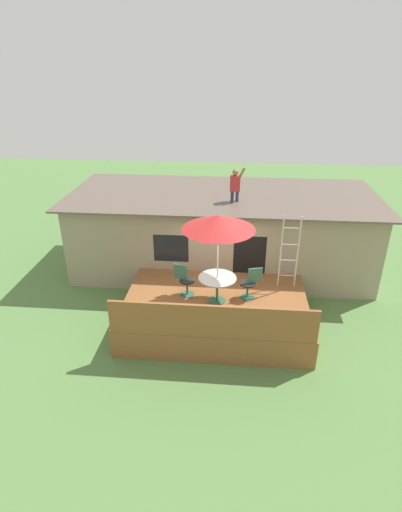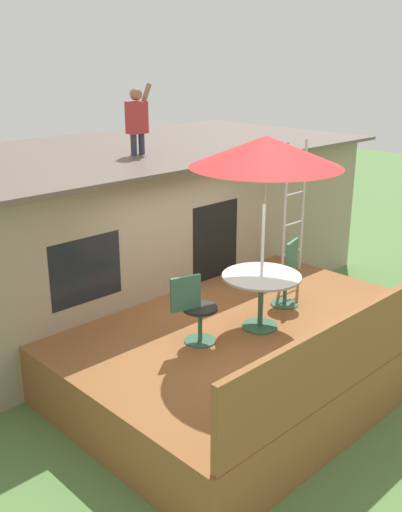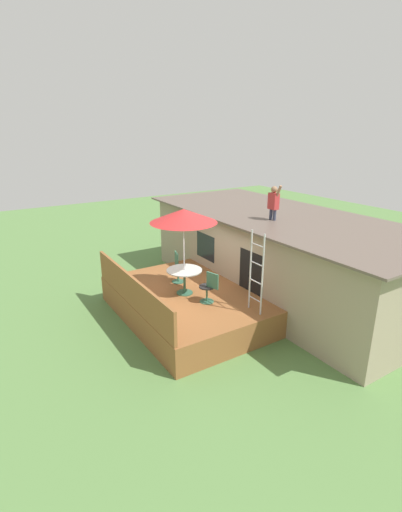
% 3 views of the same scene
% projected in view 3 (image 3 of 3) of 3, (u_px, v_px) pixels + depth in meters
% --- Properties ---
extents(ground_plane, '(40.00, 40.00, 0.00)m').
position_uv_depth(ground_plane, '(188.00, 316.00, 11.54)').
color(ground_plane, '#567F42').
extents(house, '(10.50, 4.50, 2.73)m').
position_uv_depth(house, '(278.00, 253.00, 12.92)').
color(house, gray).
rests_on(house, ground).
extents(deck, '(5.11, 3.64, 0.80)m').
position_uv_depth(deck, '(188.00, 304.00, 11.41)').
color(deck, brown).
rests_on(deck, ground).
extents(deck_railing, '(5.01, 0.08, 0.90)m').
position_uv_depth(deck_railing, '(132.00, 291.00, 10.25)').
color(deck_railing, brown).
rests_on(deck_railing, deck).
extents(patio_table, '(1.04, 1.04, 0.74)m').
position_uv_depth(patio_table, '(184.00, 275.00, 11.00)').
color(patio_table, '#33664C').
rests_on(patio_table, deck).
extents(patio_umbrella, '(1.90, 1.90, 2.54)m').
position_uv_depth(patio_umbrella, '(184.00, 216.00, 10.43)').
color(patio_umbrella, silver).
rests_on(patio_umbrella, deck).
extents(step_ladder, '(0.52, 0.04, 2.20)m').
position_uv_depth(step_ladder, '(256.00, 273.00, 9.75)').
color(step_ladder, silver).
rests_on(step_ladder, deck).
extents(person_figure, '(0.47, 0.20, 1.11)m').
position_uv_depth(person_figure, '(274.00, 201.00, 11.57)').
color(person_figure, '#33384C').
rests_on(person_figure, house).
extents(patio_chair_left, '(0.61, 0.44, 0.92)m').
position_uv_depth(patio_chair_left, '(178.00, 268.00, 11.93)').
color(patio_chair_left, '#33664C').
rests_on(patio_chair_left, deck).
extents(patio_chair_right, '(0.61, 0.44, 0.92)m').
position_uv_depth(patio_chair_right, '(209.00, 287.00, 10.45)').
color(patio_chair_right, '#33664C').
rests_on(patio_chair_right, deck).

